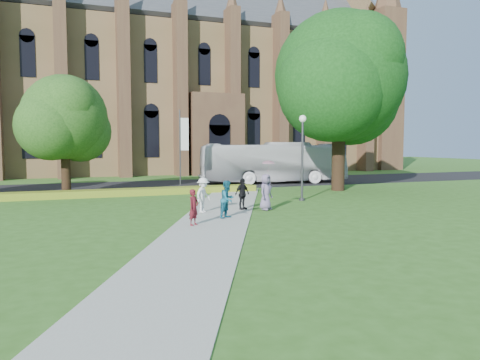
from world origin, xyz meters
name	(u,v)px	position (x,y,z in m)	size (l,w,h in m)	color
ground	(221,226)	(0.00, 0.00, 0.00)	(160.00, 160.00, 0.00)	#30591A
road	(143,186)	(0.00, 20.00, 0.01)	(160.00, 10.00, 0.02)	black
footpath	(213,221)	(0.00, 1.00, 0.02)	(3.20, 30.00, 0.04)	#B2B2A8
flower_hedge	(130,192)	(-2.00, 13.20, 0.23)	(18.00, 1.40, 0.45)	#ADA722
cathedral	(194,69)	(10.00, 39.73, 12.98)	(52.60, 18.25, 28.00)	brown
streetlamp	(302,147)	(7.50, 6.50, 3.30)	(0.44, 0.44, 5.24)	#38383D
large_tree	(340,77)	(13.00, 11.00, 8.37)	(9.60, 9.60, 13.20)	#332114
street_tree_1	(64,118)	(-6.00, 14.50, 5.22)	(5.60, 5.60, 8.05)	#332114
banner_pole_0	(182,145)	(2.11, 15.20, 3.39)	(0.70, 0.10, 6.00)	#38383D
tour_coach	(273,163)	(11.23, 18.61, 1.82)	(3.02, 12.92, 3.60)	white
pedestrian_0	(194,207)	(-1.11, 0.30, 0.81)	(0.56, 0.37, 1.54)	#56131C
pedestrian_1	(228,199)	(0.88, 1.59, 0.92)	(0.86, 0.67, 1.76)	#175A74
pedestrian_2	(203,195)	(0.35, 3.75, 0.92)	(1.13, 0.65, 1.76)	silver
pedestrian_3	(242,194)	(2.56, 3.98, 0.87)	(0.97, 0.40, 1.66)	black
pedestrian_4	(266,192)	(3.68, 3.46, 0.98)	(0.92, 0.60, 1.88)	slate
parasol	(268,168)	(3.86, 3.56, 2.23)	(0.71, 0.71, 0.62)	#CE91AA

